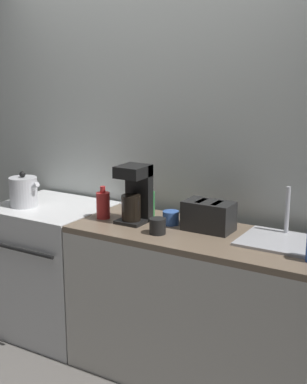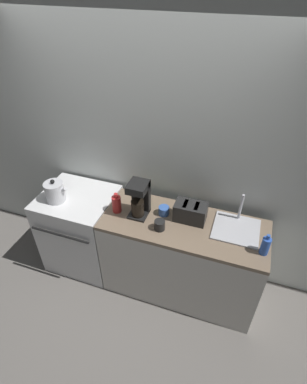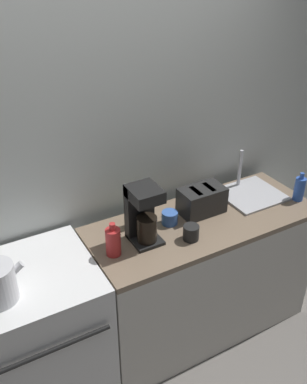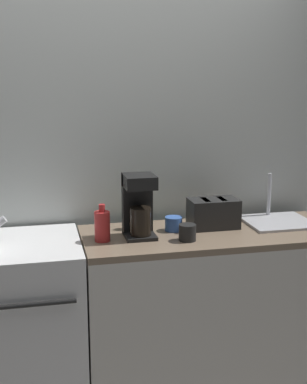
% 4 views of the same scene
% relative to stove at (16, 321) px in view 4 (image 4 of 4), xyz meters
% --- Properties ---
extents(wall_back, '(8.00, 0.05, 2.60)m').
position_rel_stove_xyz_m(wall_back, '(0.59, 0.38, 0.83)').
color(wall_back, silver).
rests_on(wall_back, ground_plane).
extents(stove, '(0.73, 0.69, 0.92)m').
position_rel_stove_xyz_m(stove, '(0.00, 0.00, 0.00)').
color(stove, silver).
rests_on(stove, ground_plane).
extents(counter_block, '(1.49, 0.60, 0.92)m').
position_rel_stove_xyz_m(counter_block, '(1.12, -0.02, -0.01)').
color(counter_block, silver).
rests_on(counter_block, ground_plane).
extents(toaster, '(0.29, 0.17, 0.17)m').
position_rel_stove_xyz_m(toaster, '(1.15, 0.06, 0.53)').
color(toaster, black).
rests_on(toaster, counter_block).
extents(coffee_maker, '(0.17, 0.19, 0.35)m').
position_rel_stove_xyz_m(coffee_maker, '(0.69, -0.01, 0.63)').
color(coffee_maker, black).
rests_on(coffee_maker, counter_block).
extents(sink_tray, '(0.39, 0.37, 0.28)m').
position_rel_stove_xyz_m(sink_tray, '(1.56, 0.06, 0.46)').
color(sink_tray, '#B7B7BC').
rests_on(sink_tray, counter_block).
extents(bottle_red, '(0.08, 0.08, 0.20)m').
position_rel_stove_xyz_m(bottle_red, '(0.48, -0.06, 0.53)').
color(bottle_red, '#B72828').
rests_on(bottle_red, counter_block).
extents(bottle_green, '(0.06, 0.06, 0.20)m').
position_rel_stove_xyz_m(bottle_green, '(0.71, 0.13, 0.53)').
color(bottle_green, '#338C47').
rests_on(bottle_green, counter_block).
extents(cup_black, '(0.09, 0.09, 0.09)m').
position_rel_stove_xyz_m(cup_black, '(0.93, -0.15, 0.49)').
color(cup_black, black).
rests_on(cup_black, counter_block).
extents(cup_blue, '(0.10, 0.10, 0.08)m').
position_rel_stove_xyz_m(cup_blue, '(0.91, 0.04, 0.49)').
color(cup_blue, '#3860B2').
rests_on(cup_blue, counter_block).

